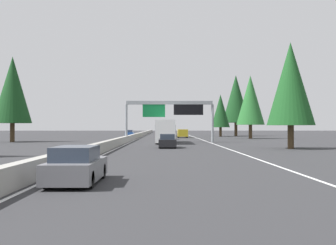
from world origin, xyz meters
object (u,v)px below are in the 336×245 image
object	(u,v)px
sedan_mid_center	(167,141)
bus_mid_right	(165,130)
conifer_right_mid	(250,100)
sedan_mid_left	(166,134)
sedan_far_center	(166,135)
sedan_distant_b	(77,166)
minivan_far_right	(183,133)
box_truck_distant_a	(166,129)
conifer_right_near	(291,84)
conifer_left_near	(12,90)
sign_gantry_overhead	(171,109)
conifer_right_distant	(220,111)
conifer_right_far	(236,99)
oncoming_near	(130,133)
pickup_far_left	(165,134)

from	to	relation	value
sedan_mid_center	bus_mid_right	xyz separation A→B (m)	(12.61, 0.20, 1.03)
conifer_right_mid	bus_mid_right	bearing A→B (deg)	140.23
sedan_mid_left	sedan_far_center	distance (m)	7.61
sedan_distant_b	minivan_far_right	size ratio (longest dim) A/B	0.88
box_truck_distant_a	conifer_right_near	distance (m)	55.18
conifer_left_near	sign_gantry_overhead	bearing A→B (deg)	-94.21
sedan_distant_b	box_truck_distant_a	world-z (taller)	box_truck_distant_a
sedan_distant_b	conifer_right_distant	size ratio (longest dim) A/B	0.46
box_truck_distant_a	sedan_far_center	world-z (taller)	box_truck_distant_a
bus_mid_right	minivan_far_right	bearing A→B (deg)	-7.92
sign_gantry_overhead	conifer_right_near	xyz separation A→B (m)	(-16.54, -11.90, 1.88)
sign_gantry_overhead	conifer_right_mid	bearing A→B (deg)	-41.50
conifer_right_distant	sedan_distant_b	bearing A→B (deg)	167.61
minivan_far_right	conifer_left_near	xyz separation A→B (m)	(-21.91, 25.97, 6.67)
box_truck_distant_a	conifer_right_far	distance (m)	18.10
minivan_far_right	conifer_right_near	xyz separation A→B (m)	(-40.16, -9.12, 5.63)
sedan_distant_b	oncoming_near	xyz separation A→B (m)	(75.76, 4.53, 0.00)
pickup_far_left	conifer_right_near	distance (m)	31.13
pickup_far_left	box_truck_distant_a	bearing A→B (deg)	-0.78
conifer_right_far	pickup_far_left	bearing A→B (deg)	147.32
conifer_right_far	sedan_mid_center	bearing A→B (deg)	162.26
minivan_far_right	sedan_far_center	xyz separation A→B (m)	(-5.76, 3.34, -0.27)
sign_gantry_overhead	box_truck_distant_a	size ratio (longest dim) A/B	1.49
pickup_far_left	sedan_mid_left	size ratio (longest dim) A/B	1.27
conifer_right_far	sign_gantry_overhead	bearing A→B (deg)	156.81
sedan_far_center	conifer_right_near	bearing A→B (deg)	-160.09
oncoming_near	conifer_left_near	bearing A→B (deg)	-23.25
minivan_far_right	oncoming_near	bearing A→B (deg)	45.97
sign_gantry_overhead	conifer_right_far	size ratio (longest dim) A/B	0.87
conifer_right_near	conifer_left_near	size ratio (longest dim) A/B	0.86
bus_mid_right	conifer_right_distant	xyz separation A→B (m)	(34.66, -12.54, 4.06)
sign_gantry_overhead	conifer_right_distant	world-z (taller)	conifer_right_distant
conifer_right_far	conifer_right_near	bearing A→B (deg)	175.51
sedan_far_center	sedan_mid_left	bearing A→B (deg)	-0.36
sign_gantry_overhead	conifer_left_near	bearing A→B (deg)	85.79
pickup_far_left	sign_gantry_overhead	bearing A→B (deg)	-176.09
bus_mid_right	conifer_left_near	bearing A→B (deg)	80.54
conifer_left_near	conifer_right_mid	bearing A→B (deg)	-68.10
sedan_far_center	conifer_right_mid	world-z (taller)	conifer_right_mid
conifer_right_distant	sedan_mid_left	bearing A→B (deg)	120.31
sedan_far_center	conifer_right_distant	xyz separation A→B (m)	(14.79, -12.32, 5.10)
sign_gantry_overhead	sedan_far_center	world-z (taller)	sign_gantry_overhead
sedan_far_center	conifer_right_near	distance (m)	37.05
pickup_far_left	bus_mid_right	bearing A→B (deg)	179.94
sedan_distant_b	sedan_mid_left	size ratio (longest dim) A/B	1.00
conifer_left_near	sedan_mid_center	bearing A→B (deg)	-125.88
oncoming_near	conifer_left_near	size ratio (longest dim) A/B	0.35
sign_gantry_overhead	oncoming_near	bearing A→B (deg)	14.32
sedan_distant_b	conifer_right_near	xyz separation A→B (m)	(24.29, -16.29, 5.90)
sign_gantry_overhead	sedan_mid_center	world-z (taller)	sign_gantry_overhead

